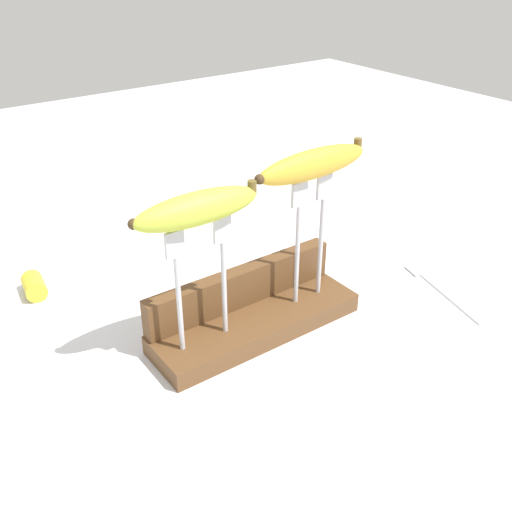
{
  "coord_description": "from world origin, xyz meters",
  "views": [
    {
      "loc": [
        -0.42,
        -0.58,
        0.53
      ],
      "look_at": [
        0.0,
        0.0,
        0.13
      ],
      "focal_mm": 41.1,
      "sensor_mm": 36.0,
      "label": 1
    }
  ],
  "objects_px": {
    "banana_raised_right": "(313,164)",
    "fork_stand_left": "(201,273)",
    "banana_raised_left": "(197,208)",
    "fork_stand_right": "(310,229)",
    "fork_fallen_near": "(434,284)",
    "banana_chunk_near": "(34,286)"
  },
  "relations": [
    {
      "from": "banana_raised_right",
      "to": "banana_chunk_near",
      "type": "relative_size",
      "value": 3.39
    },
    {
      "from": "fork_stand_left",
      "to": "banana_chunk_near",
      "type": "relative_size",
      "value": 3.12
    },
    {
      "from": "fork_stand_right",
      "to": "fork_fallen_near",
      "type": "relative_size",
      "value": 1.04
    },
    {
      "from": "fork_stand_right",
      "to": "fork_fallen_near",
      "type": "bearing_deg",
      "value": -16.6
    },
    {
      "from": "fork_stand_right",
      "to": "fork_fallen_near",
      "type": "xyz_separation_m",
      "value": [
        0.23,
        -0.07,
        -0.14
      ]
    },
    {
      "from": "fork_fallen_near",
      "to": "banana_raised_left",
      "type": "bearing_deg",
      "value": 170.72
    },
    {
      "from": "fork_stand_right",
      "to": "banana_chunk_near",
      "type": "xyz_separation_m",
      "value": [
        -0.33,
        0.3,
        -0.13
      ]
    },
    {
      "from": "fork_stand_left",
      "to": "fork_fallen_near",
      "type": "bearing_deg",
      "value": -9.28
    },
    {
      "from": "fork_stand_right",
      "to": "banana_raised_right",
      "type": "relative_size",
      "value": 1.01
    },
    {
      "from": "fork_stand_left",
      "to": "fork_stand_right",
      "type": "relative_size",
      "value": 0.91
    },
    {
      "from": "banana_chunk_near",
      "to": "fork_stand_left",
      "type": "bearing_deg",
      "value": -64.35
    },
    {
      "from": "fork_stand_right",
      "to": "fork_fallen_near",
      "type": "height_order",
      "value": "fork_stand_right"
    },
    {
      "from": "fork_stand_left",
      "to": "banana_raised_left",
      "type": "distance_m",
      "value": 0.09
    },
    {
      "from": "fork_stand_left",
      "to": "banana_raised_right",
      "type": "height_order",
      "value": "banana_raised_right"
    },
    {
      "from": "fork_stand_right",
      "to": "banana_chunk_near",
      "type": "height_order",
      "value": "fork_stand_right"
    },
    {
      "from": "fork_stand_left",
      "to": "fork_stand_right",
      "type": "distance_m",
      "value": 0.19
    },
    {
      "from": "fork_stand_left",
      "to": "fork_fallen_near",
      "type": "xyz_separation_m",
      "value": [
        0.41,
        -0.07,
        -0.13
      ]
    },
    {
      "from": "banana_raised_right",
      "to": "fork_fallen_near",
      "type": "relative_size",
      "value": 1.03
    },
    {
      "from": "fork_stand_right",
      "to": "banana_chunk_near",
      "type": "relative_size",
      "value": 3.42
    },
    {
      "from": "fork_fallen_near",
      "to": "banana_chunk_near",
      "type": "xyz_separation_m",
      "value": [
        -0.56,
        0.37,
        0.01
      ]
    },
    {
      "from": "banana_raised_right",
      "to": "fork_stand_left",
      "type": "bearing_deg",
      "value": 180.0
    },
    {
      "from": "fork_stand_left",
      "to": "banana_raised_left",
      "type": "height_order",
      "value": "banana_raised_left"
    }
  ]
}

